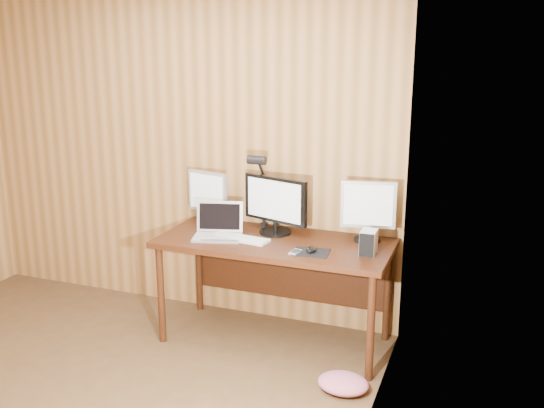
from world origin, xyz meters
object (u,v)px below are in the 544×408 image
Objects in this scene: mouse at (311,249)px; keyboard at (240,238)px; phone at (295,252)px; hard_drive at (368,242)px; desk at (278,254)px; monitor_center at (275,205)px; desk_lamp at (260,180)px; speaker at (371,239)px; laptop at (218,228)px; monitor_right at (368,209)px; monitor_left at (208,196)px.

keyboard is at bearing 170.42° from mouse.
phone is at bearing -8.95° from keyboard.
desk is at bearing 168.69° from hard_drive.
monitor_center is 0.75m from hard_drive.
desk_lamp is at bearing 140.42° from desk.
desk_lamp is (-0.84, 0.17, 0.30)m from speaker.
desk_lamp is (0.20, 0.28, 0.30)m from laptop.
desk is 0.67m from speaker.
monitor_left is at bearing 168.90° from monitor_right.
monitor_center is 1.21× the size of monitor_right.
keyboard is 0.54m from mouse.
hard_drive is at bearing 2.46° from monitor_left.
mouse is (-0.29, -0.36, -0.20)m from monitor_right.
monitor_right is at bearing 102.76° from hard_drive.
monitor_left reaches higher than laptop.
monitor_right is at bearing 12.63° from desk.
monitor_right reaches higher than phone.
monitor_right is at bearing -1.22° from laptop.
monitor_left is (-0.61, 0.14, 0.33)m from desk.
monitor_right is at bearing 26.01° from keyboard.
desk_lamp is at bearing 160.77° from hard_drive.
desk_lamp is at bearing 167.10° from monitor_right.
monitor_center is 4.54× the size of phone.
hard_drive is (0.06, -0.26, -0.15)m from monitor_right.
keyboard is at bearing -172.43° from monitor_right.
monitor_left is at bearing -172.33° from desk_lamp.
laptop is 0.64m from phone.
desk is at bearing 1.16° from monitor_left.
monitor_right is at bearing 13.89° from monitor_left.
monitor_right is 0.30m from hard_drive.
mouse is (0.54, -0.09, 0.01)m from keyboard.
desk is 4.06× the size of monitor_left.
speaker is at bearing -9.08° from laptop.
phone is at bearing -162.00° from hard_drive.
desk_lamp is (-0.15, 0.08, 0.15)m from monitor_center.
desk is at bearing -35.04° from desk_lamp.
phone is (0.62, -0.15, -0.05)m from laptop.
monitor_left is 1.27m from speaker.
desk is at bearing -178.11° from monitor_right.
phone is (0.22, -0.27, 0.13)m from desk.
phone reaches higher than desk.
mouse is at bearing -24.09° from laptop.
monitor_right is 3.74× the size of phone.
mouse is at bearing -164.09° from hard_drive.
monitor_center is 0.51m from mouse.
desk is 2.75× the size of desk_lamp.
desk_lamp reaches higher than desk.
monitor_right is 0.97× the size of keyboard.
desk_lamp reaches higher than keyboard.
monitor_right reaches higher than hard_drive.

